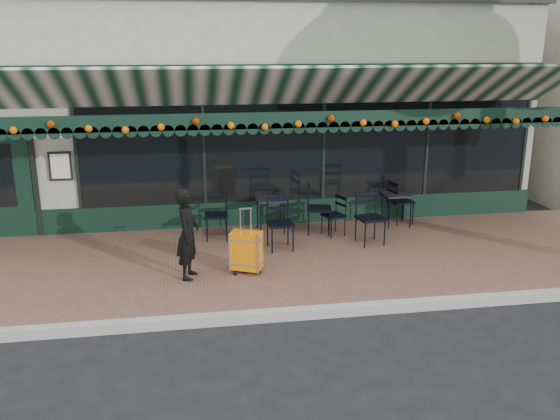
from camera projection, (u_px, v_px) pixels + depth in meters
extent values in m
plane|color=black|center=(290.00, 316.00, 8.40)|extent=(80.00, 80.00, 0.00)
cube|color=brown|center=(269.00, 262.00, 10.28)|extent=(18.00, 4.00, 0.15)
cube|color=#9E9E99|center=(291.00, 314.00, 8.31)|extent=(18.00, 0.16, 0.15)
cube|color=gray|center=(236.00, 102.00, 15.39)|extent=(12.00, 8.00, 4.50)
cube|color=black|center=(314.00, 151.00, 11.92)|extent=(9.20, 0.04, 2.00)
cube|color=black|center=(1.00, 181.00, 11.10)|extent=(1.10, 0.07, 2.20)
cube|color=silver|center=(60.00, 166.00, 11.16)|extent=(0.42, 0.04, 0.55)
cube|color=black|center=(264.00, 121.00, 10.12)|extent=(12.00, 0.03, 0.28)
cylinder|color=#E66007|center=(265.00, 122.00, 10.07)|extent=(11.60, 0.12, 0.12)
imported|color=black|center=(188.00, 234.00, 9.22)|extent=(0.47, 0.60, 1.45)
cube|color=orange|center=(246.00, 250.00, 9.51)|extent=(0.54, 0.43, 0.63)
cube|color=black|center=(246.00, 270.00, 9.60)|extent=(0.54, 0.43, 0.06)
cube|color=silver|center=(246.00, 220.00, 9.37)|extent=(0.20, 0.11, 0.39)
cube|color=black|center=(397.00, 194.00, 11.94)|extent=(0.54, 0.54, 0.04)
cylinder|color=black|center=(389.00, 214.00, 11.78)|extent=(0.03, 0.03, 0.63)
cylinder|color=black|center=(411.00, 213.00, 11.85)|extent=(0.03, 0.03, 0.63)
cylinder|color=black|center=(382.00, 208.00, 12.21)|extent=(0.03, 0.03, 0.63)
cylinder|color=black|center=(403.00, 207.00, 12.28)|extent=(0.03, 0.03, 0.63)
cube|color=black|center=(271.00, 199.00, 11.51)|extent=(0.55, 0.55, 0.04)
cylinder|color=black|center=(261.00, 220.00, 11.35)|extent=(0.03, 0.03, 0.65)
cylinder|color=black|center=(284.00, 219.00, 11.42)|extent=(0.03, 0.03, 0.65)
cylinder|color=black|center=(258.00, 213.00, 11.79)|extent=(0.03, 0.03, 0.65)
cylinder|color=black|center=(280.00, 212.00, 11.86)|extent=(0.03, 0.03, 0.65)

